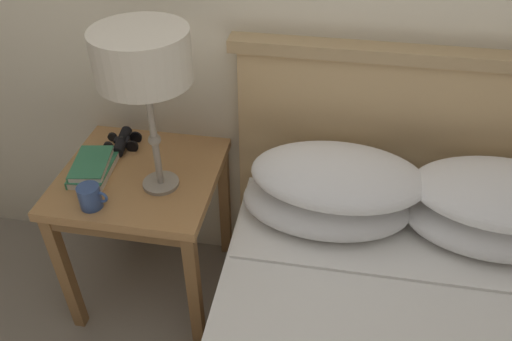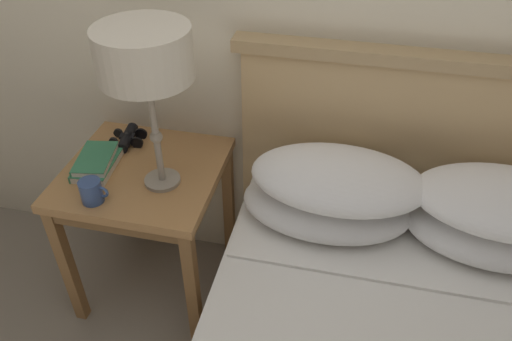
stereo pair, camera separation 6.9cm
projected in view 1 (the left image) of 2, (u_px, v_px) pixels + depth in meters
nightstand at (143, 189)px, 1.92m from camera, size 0.58×0.58×0.64m
table_lamp at (143, 60)px, 1.50m from camera, size 0.30×0.30×0.58m
book_on_nightstand at (93, 170)px, 1.84m from camera, size 0.15×0.22×0.03m
book_stacked_on_top at (91, 164)px, 1.83m from camera, size 0.16×0.22×0.02m
binoculars_pair at (123, 141)px, 1.98m from camera, size 0.15×0.16×0.05m
coffee_mug at (90, 197)px, 1.68m from camera, size 0.10×0.08×0.08m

